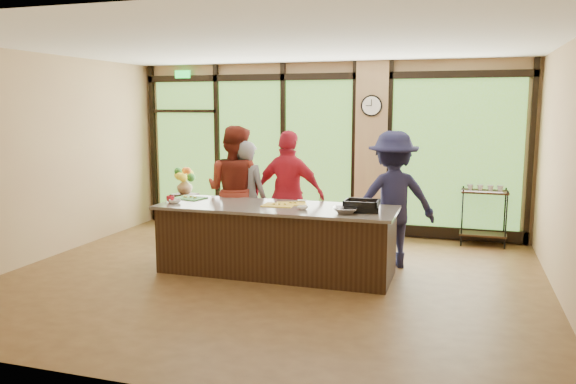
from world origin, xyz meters
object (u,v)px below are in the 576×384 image
Objects in this scene: island_base at (276,241)px; bar_cart at (484,209)px; flower_stand at (185,214)px; cook_left at (247,198)px; roasting_pan at (362,208)px; cook_right at (393,199)px.

bar_cart reaches higher than island_base.
island_base reaches higher than flower_stand.
cook_left reaches higher than roasting_pan.
bar_cart is at bearing -148.40° from cook_right.
flower_stand is (-2.25, 1.69, -0.08)m from island_base.
flower_stand is (-1.51, 0.88, -0.50)m from cook_left.
roasting_pan is 0.43× the size of bar_cart.
roasting_pan is at bearing -13.34° from flower_stand.
cook_right is at bearing 63.70° from roasting_pan.
island_base is at bearing 170.46° from roasting_pan.
island_base is at bearing -23.31° from flower_stand.
cook_right is (1.45, 0.79, 0.51)m from island_base.
cook_left reaches higher than bar_cart.
cook_right reaches higher than flower_stand.
bar_cart is at bearing -148.35° from cook_left.
cook_right reaches higher than island_base.
roasting_pan reaches higher than flower_stand.
bar_cart is at bearing 22.33° from flower_stand.
cook_left is 3.84m from bar_cart.
cook_left is 0.91× the size of cook_right.
bar_cart is (1.57, 2.50, -0.36)m from roasting_pan.
cook_right is 3.85m from flower_stand.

